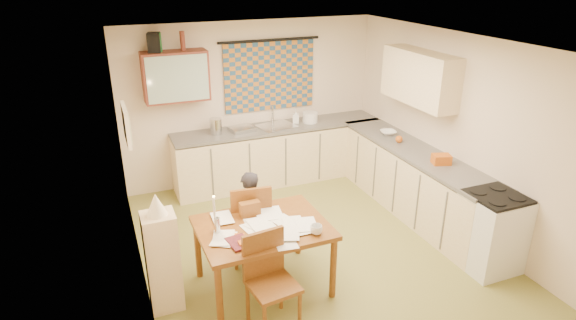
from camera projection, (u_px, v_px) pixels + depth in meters
name	position (u px, v px, depth m)	size (l,w,h in m)	color
floor	(310.00, 245.00, 6.04)	(4.00, 4.50, 0.02)	olive
ceiling	(314.00, 41.00, 5.08)	(4.00, 4.50, 0.02)	white
wall_back	(251.00, 103.00, 7.49)	(4.00, 0.02, 2.50)	beige
wall_front	(437.00, 253.00, 3.62)	(4.00, 0.02, 2.50)	beige
wall_left	(131.00, 179.00, 4.86)	(0.02, 4.50, 2.50)	beige
wall_right	(452.00, 131.00, 6.26)	(0.02, 4.50, 2.50)	beige
window_blind	(270.00, 76.00, 7.41)	(1.45, 0.03, 1.05)	navy
curtain_rod	(270.00, 40.00, 7.18)	(0.04, 0.04, 1.60)	black
wall_cabinet	(176.00, 76.00, 6.73)	(0.90, 0.34, 0.70)	maroon
wall_cabinet_glass	(178.00, 79.00, 6.58)	(0.84, 0.02, 0.64)	#99B2A5
upper_cabinet_right	(419.00, 77.00, 6.44)	(0.34, 1.30, 0.70)	beige
framed_print	(126.00, 125.00, 5.04)	(0.04, 0.50, 0.40)	#F1E7CB
print_canvas	(129.00, 125.00, 5.05)	(0.01, 0.42, 0.32)	white
counter_back	(279.00, 154.00, 7.65)	(3.30, 0.62, 0.92)	beige
counter_right	(413.00, 182.00, 6.69)	(0.62, 2.95, 0.92)	beige
stove	(491.00, 232.00, 5.43)	(0.59, 0.59, 0.92)	white
sink	(277.00, 129.00, 7.47)	(0.55, 0.45, 0.10)	silver
tap	(273.00, 115.00, 7.56)	(0.03, 0.03, 0.28)	silver
dish_rack	(242.00, 129.00, 7.25)	(0.35, 0.30, 0.06)	silver
kettle	(216.00, 126.00, 7.08)	(0.18, 0.18, 0.24)	silver
mixing_bowl	(310.00, 117.00, 7.63)	(0.24, 0.24, 0.16)	white
soap_bottle	(296.00, 116.00, 7.58)	(0.12, 0.13, 0.21)	white
bowl	(388.00, 133.00, 7.10)	(0.28, 0.28, 0.06)	white
orange_bag	(441.00, 159.00, 6.06)	(0.22, 0.16, 0.12)	#C75A12
fruit_orange	(399.00, 139.00, 6.77)	(0.10, 0.10, 0.10)	#C75A12
speaker	(154.00, 42.00, 6.46)	(0.16, 0.20, 0.26)	black
bottle_green	(159.00, 42.00, 6.48)	(0.07, 0.07, 0.26)	#195926
bottle_brown	(183.00, 41.00, 6.59)	(0.07, 0.07, 0.26)	maroon
dining_table	(263.00, 256.00, 5.13)	(1.34, 1.03, 0.75)	#63350F
chair_far	(250.00, 236.00, 5.63)	(0.51, 0.51, 1.01)	#63350F
chair_near	(272.00, 299.00, 4.60)	(0.48, 0.48, 0.95)	#63350F
person	(249.00, 217.00, 5.53)	(0.47, 0.38, 1.13)	black
shelf_stand	(163.00, 262.00, 4.77)	(0.32, 0.30, 1.06)	beige
lampshade	(156.00, 204.00, 4.52)	(0.20, 0.20, 0.22)	#F1E7CB
letter_rack	(250.00, 209.00, 5.16)	(0.22, 0.10, 0.16)	#63350F
mug	(316.00, 230.00, 4.82)	(0.15, 0.15, 0.10)	white
magazine	(230.00, 246.00, 4.61)	(0.24, 0.30, 0.03)	maroon
book	(227.00, 239.00, 4.72)	(0.24, 0.27, 0.02)	#C75A12
orange_box	(245.00, 243.00, 4.64)	(0.12, 0.08, 0.04)	#C75A12
eyeglasses	(286.00, 236.00, 4.78)	(0.13, 0.04, 0.02)	black
candle_holder	(217.00, 226.00, 4.80)	(0.06, 0.06, 0.18)	silver
candle	(214.00, 207.00, 4.76)	(0.02, 0.02, 0.22)	white
candle_flame	(214.00, 197.00, 4.69)	(0.02, 0.02, 0.02)	#FFCC66
papers	(267.00, 226.00, 4.95)	(1.17, 0.98, 0.03)	white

